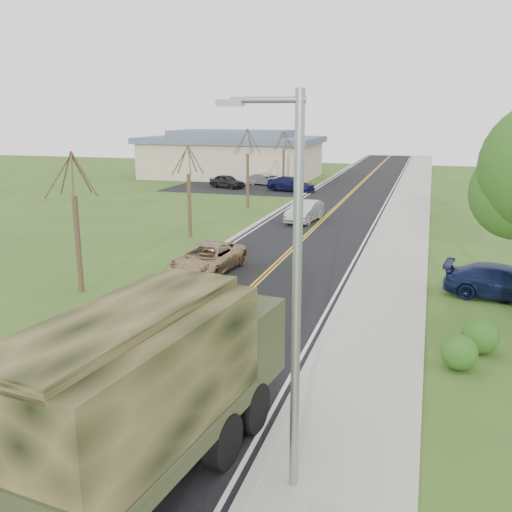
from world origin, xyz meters
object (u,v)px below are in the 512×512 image
at_px(pickup_navy, 504,283).
at_px(military_truck, 150,379).
at_px(suv_champagne, 207,259).
at_px(sedan_silver, 305,211).

bearing_deg(pickup_navy, military_truck, 159.34).
relative_size(suv_champagne, sedan_silver, 1.12).
xyz_separation_m(suv_champagne, sedan_silver, (1.66, 14.76, 0.04)).
height_order(suv_champagne, sedan_silver, sedan_silver).
height_order(military_truck, suv_champagne, military_truck).
height_order(military_truck, pickup_navy, military_truck).
height_order(sedan_silver, pickup_navy, sedan_silver).
relative_size(military_truck, sedan_silver, 1.79).
xyz_separation_m(sedan_silver, pickup_navy, (11.73, -14.90, -0.05)).
relative_size(suv_champagne, pickup_navy, 1.06).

